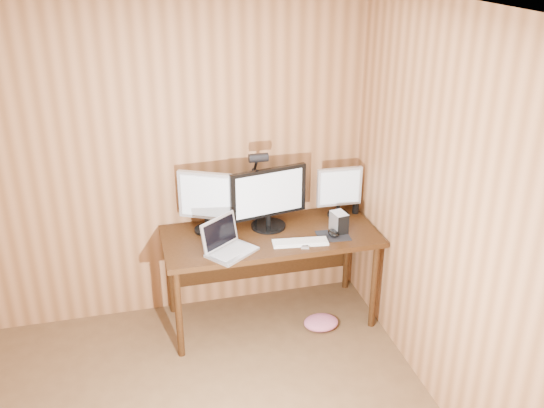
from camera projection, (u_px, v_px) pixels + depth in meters
name	position (u px, v px, depth m)	size (l,w,h in m)	color
room_shell	(156.00, 320.00, 2.67)	(4.00, 4.00, 4.00)	brown
desk	(268.00, 244.00, 4.64)	(1.60, 0.70, 0.75)	#321A0A
monitor_center	(268.00, 197.00, 4.53)	(0.61, 0.27, 0.47)	black
monitor_left	(206.00, 200.00, 4.47)	(0.39, 0.22, 0.47)	black
monitor_right	(339.00, 191.00, 4.73)	(0.36, 0.17, 0.40)	black
laptop	(227.00, 244.00, 4.26)	(0.42, 0.41, 0.24)	silver
keyboard	(300.00, 242.00, 4.39)	(0.41, 0.17, 0.02)	white
mousepad	(333.00, 236.00, 4.50)	(0.24, 0.19, 0.00)	black
mouse	(333.00, 233.00, 4.49)	(0.07, 0.12, 0.04)	black
hard_drive	(339.00, 222.00, 4.54)	(0.12, 0.15, 0.15)	silver
phone	(305.00, 245.00, 4.36)	(0.09, 0.12, 0.02)	silver
speaker	(356.00, 206.00, 4.84)	(0.05, 0.05, 0.12)	black
desk_lamp	(257.00, 176.00, 4.56)	(0.14, 0.21, 0.63)	black
fabric_pile	(321.00, 323.00, 4.70)	(0.27, 0.22, 0.09)	#C45E7C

